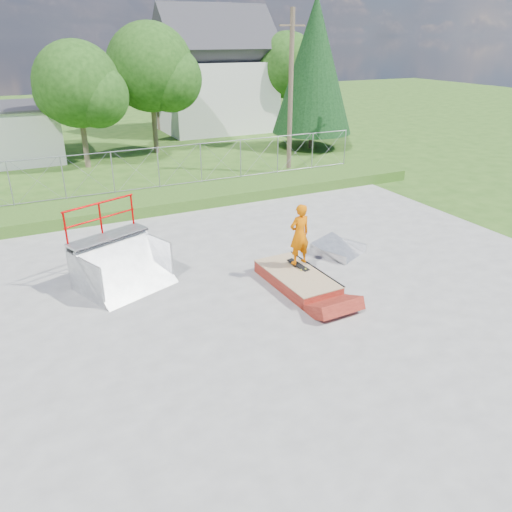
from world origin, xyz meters
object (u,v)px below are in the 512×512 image
(grind_box, at_px, (297,279))
(flat_bank_ramp, at_px, (338,249))
(quarter_pipe, at_px, (122,250))
(skater, at_px, (299,237))

(grind_box, xyz_separation_m, flat_bank_ramp, (2.42, 1.36, 0.00))
(quarter_pipe, height_order, skater, quarter_pipe)
(quarter_pipe, relative_size, flat_bank_ramp, 1.64)
(quarter_pipe, relative_size, skater, 1.30)
(grind_box, bearing_deg, flat_bank_ramp, 27.17)
(skater, bearing_deg, grind_box, 49.67)
(skater, bearing_deg, flat_bank_ramp, -159.59)
(grind_box, xyz_separation_m, quarter_pipe, (-4.51, 2.12, 0.98))
(grind_box, xyz_separation_m, skater, (0.26, 0.35, 1.17))
(quarter_pipe, height_order, flat_bank_ramp, quarter_pipe)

